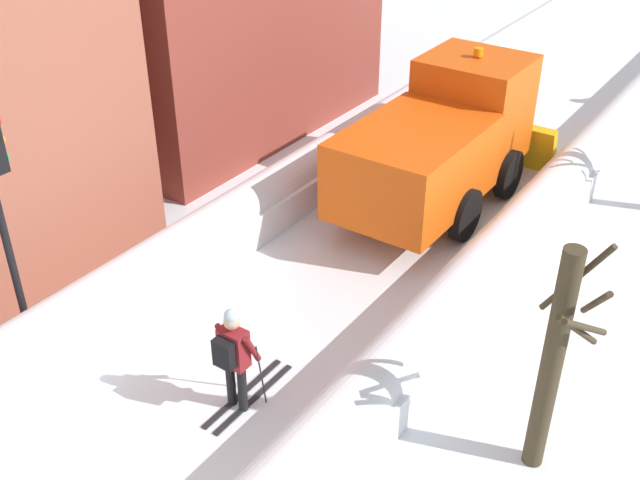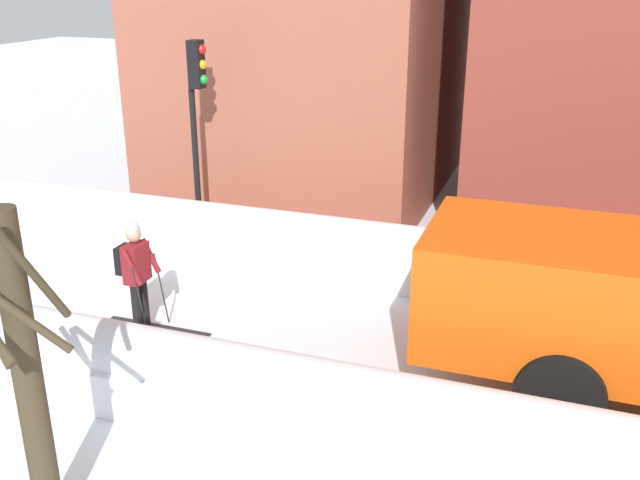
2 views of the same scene
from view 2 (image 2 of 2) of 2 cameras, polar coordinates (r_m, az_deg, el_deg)
ground_plane at (r=10.76m, az=17.84°, el=-10.39°), size 80.00×80.00×0.00m
snowbank_left at (r=12.70m, az=18.64°, el=-2.95°), size 1.10×36.00×1.12m
snowbank_right at (r=8.48m, az=17.36°, el=-15.80°), size 1.10×36.00×1.08m
skier at (r=11.48m, az=-14.39°, el=-2.36°), size 0.62×1.80×1.81m
traffic_light_pole at (r=14.31m, az=-9.75°, el=10.57°), size 0.28×0.42×4.12m
bare_tree_near at (r=7.42m, az=-22.37°, el=-9.70°), size 0.94×1.32×3.56m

